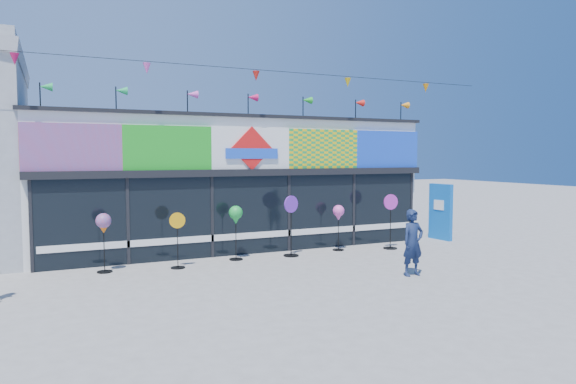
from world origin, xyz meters
TOP-DOWN VIEW (x-y plane):
  - ground at (0.00, 0.00)m, footprint 80.00×80.00m
  - kite_shop at (0.00, 5.94)m, footprint 16.00×5.70m
  - blue_sign at (6.84, 3.12)m, footprint 0.23×0.97m
  - spinner_0 at (-4.17, 2.67)m, footprint 0.37×0.37m
  - spinner_1 at (-2.42, 2.38)m, footprint 0.40×0.37m
  - spinner_2 at (-0.71, 2.77)m, footprint 0.38×0.38m
  - spinner_3 at (0.91, 2.61)m, footprint 0.48×0.45m
  - spinner_4 at (2.61, 2.82)m, footprint 0.35×0.35m
  - spinner_5 at (4.20, 2.37)m, footprint 0.48×0.43m
  - adult_man at (2.54, -0.81)m, footprint 0.60×0.41m

SIDE VIEW (x-z plane):
  - ground at x=0.00m, z-range 0.00..0.00m
  - spinner_1 at x=-2.42m, z-range 0.04..1.48m
  - adult_man at x=2.54m, z-range 0.00..1.60m
  - spinner_5 at x=4.20m, z-range 0.05..1.75m
  - spinner_3 at x=0.91m, z-range 0.05..1.80m
  - blue_sign at x=6.84m, z-range 0.00..1.93m
  - spinner_4 at x=2.61m, z-range 0.42..1.81m
  - spinner_0 at x=-4.17m, z-range 0.44..1.92m
  - spinner_2 at x=-0.71m, z-range 0.45..1.96m
  - kite_shop at x=0.00m, z-range -0.61..4.70m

